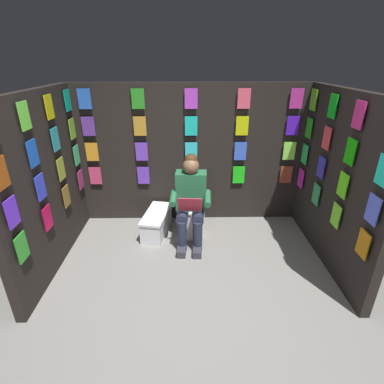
% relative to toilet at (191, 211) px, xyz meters
% --- Properties ---
extents(ground_plane, '(30.00, 30.00, 0.00)m').
position_rel_toilet_xyz_m(ground_plane, '(-0.00, 1.63, -0.33)').
color(ground_plane, gray).
extents(display_wall_back, '(3.29, 0.14, 2.00)m').
position_rel_toilet_xyz_m(display_wall_back, '(-0.00, -0.43, 0.68)').
color(display_wall_back, black).
rests_on(display_wall_back, ground).
extents(display_wall_left, '(0.14, 2.01, 2.00)m').
position_rel_toilet_xyz_m(display_wall_left, '(-1.65, 0.62, 0.68)').
color(display_wall_left, black).
rests_on(display_wall_left, ground).
extents(display_wall_right, '(0.14, 2.01, 2.00)m').
position_rel_toilet_xyz_m(display_wall_right, '(1.64, 0.62, 0.68)').
color(display_wall_right, black).
rests_on(display_wall_right, ground).
extents(toilet, '(0.41, 0.56, 0.77)m').
position_rel_toilet_xyz_m(toilet, '(0.00, 0.00, 0.00)').
color(toilet, white).
rests_on(toilet, ground).
extents(person_reading, '(0.54, 0.70, 1.19)m').
position_rel_toilet_xyz_m(person_reading, '(0.01, 0.23, 0.27)').
color(person_reading, '#286B42').
rests_on(person_reading, ground).
extents(comic_longbox_near, '(0.42, 0.75, 0.32)m').
position_rel_toilet_xyz_m(comic_longbox_near, '(0.49, 0.04, -0.17)').
color(comic_longbox_near, silver).
rests_on(comic_longbox_near, ground).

